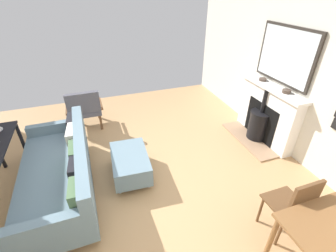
# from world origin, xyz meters

# --- Properties ---
(ground_plane) EXTENTS (5.64, 6.00, 0.01)m
(ground_plane) POSITION_xyz_m (0.00, 0.00, -0.00)
(ground_plane) COLOR tan
(wall_left) EXTENTS (0.12, 6.00, 2.79)m
(wall_left) POSITION_xyz_m (-2.82, 0.00, 1.40)
(wall_left) COLOR silver
(wall_left) RESTS_ON ground
(fireplace) EXTENTS (0.60, 1.40, 1.04)m
(fireplace) POSITION_xyz_m (-2.61, -0.19, 0.46)
(fireplace) COLOR #9E7A5B
(fireplace) RESTS_ON ground
(mirror_over_mantel) EXTENTS (0.04, 1.15, 0.89)m
(mirror_over_mantel) POSITION_xyz_m (-2.73, -0.19, 1.55)
(mirror_over_mantel) COLOR #2D2823
(mantel_bowl_near) EXTENTS (0.13, 0.13, 0.04)m
(mantel_bowl_near) POSITION_xyz_m (-2.64, -0.47, 1.07)
(mantel_bowl_near) COLOR #47382D
(mantel_bowl_near) RESTS_ON fireplace
(mantel_bowl_far) EXTENTS (0.13, 0.13, 0.05)m
(mantel_bowl_far) POSITION_xyz_m (-2.64, 0.11, 1.07)
(mantel_bowl_far) COLOR #47382D
(mantel_bowl_far) RESTS_ON fireplace
(sofa) EXTENTS (0.95, 2.10, 0.79)m
(sofa) POSITION_xyz_m (0.85, 0.01, 0.34)
(sofa) COLOR #B2B2B7
(sofa) RESTS_ON ground
(ottoman) EXTENTS (0.57, 0.85, 0.38)m
(ottoman) POSITION_xyz_m (-0.09, 0.02, 0.24)
(ottoman) COLOR #B2B2B7
(ottoman) RESTS_ON ground
(armchair_accent) EXTENTS (0.69, 0.60, 0.85)m
(armchair_accent) POSITION_xyz_m (0.47, -1.61, 0.46)
(armchair_accent) COLOR brown
(armchair_accent) RESTS_ON ground
(dining_chair_near_fireplace) EXTENTS (0.40, 0.40, 0.90)m
(dining_chair_near_fireplace) POSITION_xyz_m (-1.57, 1.59, 0.53)
(dining_chair_near_fireplace) COLOR brown
(dining_chair_near_fireplace) RESTS_ON ground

